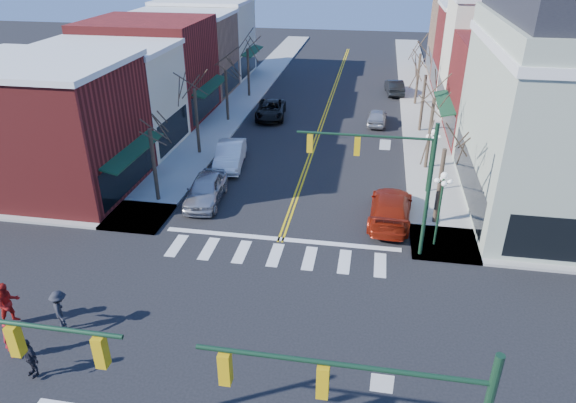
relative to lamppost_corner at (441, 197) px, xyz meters
The scene contains 33 objects.
ground 12.18m from the lamppost_corner, 133.97° to the right, with size 160.00×160.00×0.00m, color black.
sidewalk_left 20.69m from the lamppost_corner, 145.84° to the left, with size 3.50×70.00×0.15m, color #9E9B93.
sidewalk_right 11.87m from the lamppost_corner, 87.26° to the left, with size 3.50×70.00×0.15m, color #9E9B93.
bldg_left_brick_a 23.94m from the lamppost_corner, behind, with size 10.00×8.50×8.00m, color maroon.
bldg_left_stucco_a 26.14m from the lamppost_corner, 155.10° to the left, with size 10.00×7.00×7.50m, color beige.
bldg_left_brick_b 30.40m from the lamppost_corner, 141.28° to the left, with size 10.00×9.00×8.50m, color maroon.
bldg_left_tan 36.13m from the lamppost_corner, 131.01° to the left, with size 10.00×7.50×7.80m, color #956E52.
bldg_left_stucco_b 42.28m from the lamppost_corner, 124.10° to the left, with size 10.00×8.00×8.20m, color beige.
bldg_right_brick_a 18.76m from the lamppost_corner, 67.06° to the left, with size 10.00×8.50×8.00m, color maroon.
bldg_right_stucco 26.12m from the lamppost_corner, 73.72° to the left, with size 10.00×7.00×10.00m, color beige.
bldg_right_brick_b 33.33m from the lamppost_corner, 77.34° to the left, with size 10.00×8.00×8.50m, color maroon.
bldg_right_tan 41.18m from the lamppost_corner, 79.78° to the left, with size 10.00×8.00×9.00m, color #956E52.
traffic_mast_far_right 3.36m from the lamppost_corner, 157.49° to the right, with size 6.60×0.28×7.20m.
lamppost_corner is the anchor object (origin of this frame).
lamppost_midblock 6.50m from the lamppost_corner, 90.00° to the left, with size 0.36×0.36×4.33m.
tree_left_a 16.80m from the lamppost_corner, behind, with size 0.24×0.24×4.76m, color #382B21.
tree_left_b 19.65m from the lamppost_corner, 147.69° to the left, with size 0.24×0.24×5.04m, color #382B21.
tree_left_c 24.87m from the lamppost_corner, 131.90° to the left, with size 0.24×0.24×4.55m, color #382B21.
tree_left_d 31.27m from the lamppost_corner, 122.06° to the left, with size 0.24×0.24×4.90m, color #382B21.
tree_right_a 2.59m from the lamppost_corner, 85.43° to the left, with size 0.24×0.24×4.62m, color #382B21.
tree_right_b 10.51m from the lamppost_corner, 88.91° to the left, with size 0.24×0.24×5.18m, color #382B21.
tree_right_c 18.51m from the lamppost_corner, 89.38° to the left, with size 0.24×0.24×4.83m, color #382B21.
tree_right_d 26.51m from the lamppost_corner, 89.57° to the left, with size 0.24×0.24×4.97m, color #382B21.
car_left_near 14.08m from the lamppost_corner, 167.85° to the left, with size 2.01×5.00×1.70m, color #AAA9AE.
car_left_mid 16.30m from the lamppost_corner, 147.59° to the left, with size 1.80×5.15×1.70m, color white.
car_left_far 24.03m from the lamppost_corner, 122.92° to the left, with size 2.52×5.46×1.52m, color black.
car_right_near 3.98m from the lamppost_corner, 133.97° to the left, with size 2.35×5.78×1.68m, color maroon.
car_right_mid 20.27m from the lamppost_corner, 99.72° to the left, with size 1.62×4.03×1.37m, color #A9AAAE.
car_right_far 30.31m from the lamppost_corner, 93.41° to the left, with size 1.60×4.60×1.51m, color black.
pedestrian_red_a 20.30m from the lamppost_corner, 146.27° to the right, with size 0.60×0.39×1.64m, color red.
pedestrian_red_b 20.55m from the lamppost_corner, 152.30° to the right, with size 0.96×0.75×1.98m, color #AA1612.
pedestrian_dark_a 19.71m from the lamppost_corner, 142.23° to the right, with size 0.98×0.41×1.67m, color black.
pedestrian_dark_b 18.52m from the lamppost_corner, 149.28° to the right, with size 1.16×0.67×1.80m, color black.
Camera 1 is at (4.48, -15.81, 14.72)m, focal length 32.00 mm.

